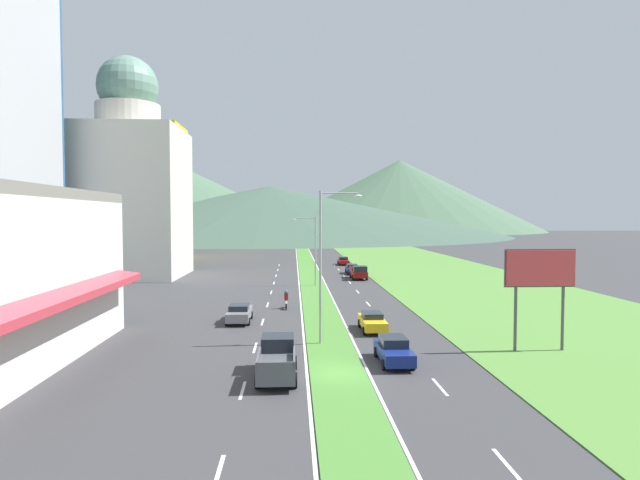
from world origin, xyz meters
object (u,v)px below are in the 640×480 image
Objects in this scene: car_0 at (352,269)px; pickup_truck_0 at (277,359)px; pickup_truck_1 at (359,272)px; street_lamp_mid at (313,246)px; car_4 at (343,261)px; billboard_roadside at (540,274)px; car_3 at (372,321)px; motorcycle_rider at (286,301)px; car_2 at (394,350)px; car_1 at (239,313)px; street_lamp_near at (325,257)px.

pickup_truck_0 is at bearing -10.92° from car_0.
pickup_truck_0 is at bearing -12.77° from pickup_truck_1.
car_4 is (6.74, 29.25, -4.39)m from street_lamp_mid.
pickup_truck_0 is 1.00× the size of pickup_truck_1.
street_lamp_mid is 1.89× the size of car_0.
car_3 is at bearing 145.94° from billboard_roadside.
motorcycle_rider is (-9.93, -45.87, -0.00)m from car_4.
car_2 is 42.78m from pickup_truck_1.
car_1 is at bearing 13.40° from pickup_truck_0.
billboard_roadside reaches higher than car_2.
car_4 is at bearing 96.26° from billboard_roadside.
street_lamp_mid reaches higher than motorcycle_rider.
pickup_truck_1 is (7.13, 37.66, -5.07)m from street_lamp_near.
car_1 is at bearing -20.40° from car_0.
billboard_roadside is 12.84m from car_3.
pickup_truck_1 is at bearing 45.32° from street_lamp_mid.
car_3 is at bearing -31.84° from pickup_truck_0.
car_3 is (-3.01, -40.68, -0.04)m from car_0.
pickup_truck_0 is (-6.96, -2.34, 0.19)m from car_2.
street_lamp_mid is at bearing 112.10° from billboard_roadside.
pickup_truck_1 reaches higher than car_3.
car_1 is at bearing 148.43° from motorcycle_rider.
street_lamp_near reaches higher than car_1.
car_1 is (-13.67, -36.75, 0.00)m from car_0.
car_0 is at bearing -0.39° from car_4.
car_2 is at bearing -0.44° from car_3.
street_lamp_near reaches higher than car_2.
car_0 reaches higher than car_4.
car_2 is (3.89, -5.00, -5.26)m from street_lamp_near.
billboard_roadside is at bearing -135.22° from motorcycle_rider.
street_lamp_mid reaches higher than pickup_truck_0.
pickup_truck_0 is 21.51m from motorcycle_rider.
billboard_roadside is 41.22m from pickup_truck_1.
car_2 is 0.85× the size of pickup_truck_1.
motorcycle_rider is at bearing -12.21° from car_4.
street_lamp_mid is 27.40m from car_3.
car_2 is at bearing -2.80° from car_4.
car_0 is 52.96m from pickup_truck_0.
street_lamp_near is 1.97× the size of pickup_truck_1.
billboard_roadside is 1.45× the size of car_1.
pickup_truck_0 is at bearing -31.84° from car_3.
street_lamp_near is at bearing -142.11° from car_2.
motorcycle_rider is at bearing -160.60° from car_2.
street_lamp_near is 60.68m from car_4.
car_4 is (3.11, 56.06, 0.00)m from car_3.
billboard_roadside is at bearing -11.27° from street_lamp_near.
car_2 is 7.34m from pickup_truck_0.
street_lamp_near reaches higher than car_3.
car_2 is at bearing -4.34° from pickup_truck_1.
car_1 reaches higher than car_0.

